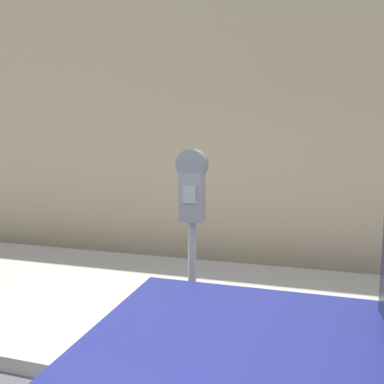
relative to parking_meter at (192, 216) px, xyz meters
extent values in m
cube|color=#9E9B96|center=(0.15, 1.16, -1.19)|extent=(24.00, 2.80, 0.13)
cube|color=tan|center=(0.15, 3.09, 2.01)|extent=(24.00, 0.30, 6.52)
cylinder|color=gray|center=(0.00, 0.00, -0.58)|extent=(0.06, 0.06, 1.09)
cube|color=slate|center=(0.00, 0.00, 0.13)|extent=(0.16, 0.12, 0.33)
cube|color=gray|center=(0.00, -0.06, 0.15)|extent=(0.09, 0.01, 0.12)
cylinder|color=slate|center=(0.00, 0.00, 0.35)|extent=(0.20, 0.09, 0.20)
camera|label=1|loc=(0.70, -2.41, 0.47)|focal=35.00mm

